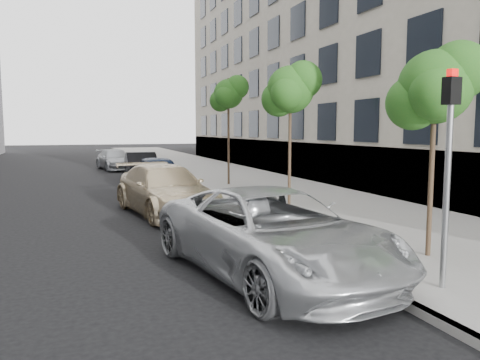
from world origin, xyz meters
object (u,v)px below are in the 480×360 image
sedan_black (141,166)px  sedan_rear (115,160)px  signal_pole (448,155)px  sedan_blue (158,174)px  tree_far (229,94)px  tree_mid (291,89)px  tree_near (436,87)px  suv (165,190)px  minivan (272,233)px

sedan_black → sedan_rear: bearing=99.1°
signal_pole → sedan_blue: size_ratio=0.77×
tree_far → signal_pole: (-1.16, -14.63, -1.98)m
tree_mid → tree_far: bearing=90.0°
tree_near → sedan_blue: bearing=104.8°
signal_pole → tree_near: bearing=47.7°
tree_mid → sedan_black: tree_mid is taller
tree_near → sedan_rear: 24.82m
tree_far → sedan_black: size_ratio=1.13×
tree_far → signal_pole: 14.81m
tree_near → tree_far: bearing=90.0°
tree_far → sedan_rear: (-4.22, 11.30, -3.59)m
tree_mid → sedan_black: 12.07m
tree_near → sedan_rear: size_ratio=0.92×
suv → sedan_rear: size_ratio=1.16×
tree_near → minivan: 4.29m
tree_far → signal_pole: tree_far is taller
tree_near → sedan_black: (-3.39, 17.63, -2.76)m
suv → sedan_black: 10.54m
tree_near → sedan_rear: bearing=99.8°
tree_mid → signal_pole: bearing=-98.1°
suv → signal_pole: bearing=-80.9°
tree_mid → sedan_rear: bearing=103.3°
minivan → sedan_blue: minivan is taller
tree_far → sedan_black: 6.74m
tree_mid → suv: size_ratio=0.89×
suv → sedan_blue: size_ratio=1.18×
tree_far → sedan_black: bearing=126.2°
tree_far → sedan_rear: 12.58m
suv → tree_far: bearing=46.6°
sedan_rear → sedan_black: bearing=-91.7°
tree_near → tree_far: tree_far is taller
tree_mid → sedan_black: (-3.39, 11.13, -3.22)m
signal_pole → suv: signal_pole is taller
suv → minivan: bearing=-93.1°
sedan_rear → tree_near: bearing=-89.0°
suv → sedan_blue: (0.70, 5.49, -0.01)m
sedan_blue → sedan_black: (-0.06, 5.03, -0.04)m
tree_far → sedan_rear: tree_far is taller
tree_mid → tree_far: 6.51m
tree_far → signal_pole: size_ratio=1.44×
tree_near → sedan_rear: (-4.22, 24.30, -2.82)m
tree_near → sedan_blue: 13.31m
tree_far → suv: 7.94m
suv → sedan_rear: (-0.19, 17.19, -0.11)m
tree_far → minivan: (-3.33, -12.74, -3.47)m
tree_mid → suv: bearing=171.4°
tree_mid → sedan_black: bearing=106.9°
tree_mid → suv: tree_mid is taller
suv → sedan_blue: bearing=73.7°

